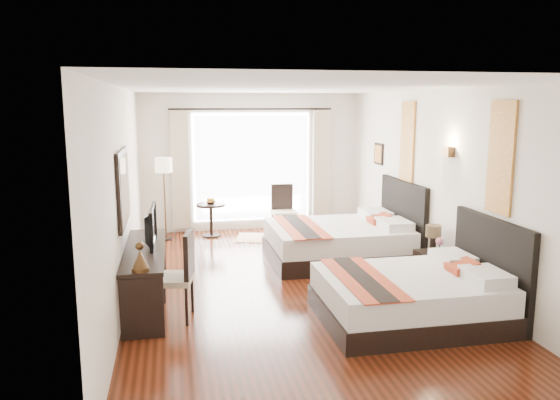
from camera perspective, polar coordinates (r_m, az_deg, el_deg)
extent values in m
cube|color=#341409|center=(7.93, 1.09, -9.03)|extent=(4.50, 7.50, 0.01)
cube|color=white|center=(7.50, 1.16, 11.61)|extent=(4.50, 7.50, 0.02)
cube|color=silver|center=(8.36, 16.34, 1.48)|extent=(0.01, 7.50, 2.80)
cube|color=silver|center=(7.44, -16.02, 0.49)|extent=(0.01, 7.50, 2.80)
cube|color=silver|center=(11.24, -2.99, 3.97)|extent=(4.50, 0.01, 2.80)
cube|color=silver|center=(4.09, 12.55, -6.99)|extent=(4.50, 0.01, 2.80)
cube|color=white|center=(11.24, -2.97, 3.45)|extent=(2.40, 0.02, 2.20)
cube|color=white|center=(11.18, -2.93, 3.42)|extent=(2.30, 0.02, 2.10)
cube|color=#B8AF8F|center=(11.03, -10.38, 3.07)|extent=(0.35, 0.14, 2.35)
cube|color=#B8AF8F|center=(11.44, 4.32, 3.46)|extent=(0.35, 0.14, 2.35)
cube|color=#954115|center=(7.01, 22.08, 4.12)|extent=(0.03, 0.50, 1.35)
cube|color=#954115|center=(9.32, 13.16, 5.87)|extent=(0.03, 0.50, 1.35)
cube|color=#412C17|center=(7.99, 17.23, 4.82)|extent=(0.10, 0.14, 0.14)
cube|color=black|center=(7.09, -16.08, 1.26)|extent=(0.04, 1.25, 0.95)
cube|color=white|center=(7.09, -15.88, 1.27)|extent=(0.01, 1.12, 0.82)
cube|color=black|center=(6.89, 13.16, -11.13)|extent=(2.08, 1.62, 0.25)
cube|color=silver|center=(6.79, 13.26, -8.93)|extent=(2.02, 1.58, 0.30)
cube|color=black|center=(7.24, 21.18, -6.49)|extent=(0.08, 1.62, 1.22)
cube|color=#B0331C|center=(6.53, 8.60, -8.07)|extent=(0.56, 1.68, 0.02)
cube|color=black|center=(9.20, 5.93, -5.45)|extent=(2.23, 1.74, 0.27)
cube|color=silver|center=(9.13, 5.96, -3.63)|extent=(2.17, 1.70, 0.33)
cube|color=black|center=(9.48, 12.68, -1.96)|extent=(0.08, 1.74, 1.31)
cube|color=#B0331C|center=(8.93, 2.13, -2.77)|extent=(0.60, 1.80, 0.02)
cube|color=black|center=(8.23, 15.64, -6.92)|extent=(0.40, 0.49, 0.47)
cylinder|color=black|center=(8.23, 15.69, -4.34)|extent=(0.09, 0.09, 0.19)
cylinder|color=#392C1B|center=(8.19, 15.75, -3.14)|extent=(0.22, 0.22, 0.17)
imported|color=black|center=(8.07, 16.30, -4.83)|extent=(0.16, 0.16, 0.14)
cube|color=black|center=(7.34, -13.83, -7.76)|extent=(0.50, 2.20, 0.76)
imported|color=black|center=(7.33, -13.83, -2.67)|extent=(0.14, 0.88, 0.51)
cube|color=beige|center=(6.76, -11.29, -8.09)|extent=(0.59, 0.59, 0.07)
cube|color=black|center=(6.64, -9.48, -5.66)|extent=(0.15, 0.47, 0.56)
cylinder|color=black|center=(10.77, -11.79, -3.98)|extent=(0.24, 0.24, 0.03)
cylinder|color=#412C17|center=(10.63, -11.93, -0.41)|extent=(0.03, 0.03, 1.34)
cylinder|color=beige|center=(10.52, -12.07, 3.59)|extent=(0.32, 0.32, 0.28)
cylinder|color=black|center=(10.81, -7.21, -2.10)|extent=(0.57, 0.57, 0.66)
imported|color=#4B2C1A|center=(10.73, -7.25, -0.27)|extent=(0.24, 0.24, 0.05)
cube|color=beige|center=(10.76, 0.42, -1.32)|extent=(0.47, 0.47, 0.06)
cube|color=black|center=(10.90, 0.20, 0.34)|extent=(0.44, 0.05, 0.52)
cube|color=tan|center=(10.66, -1.40, -3.97)|extent=(1.31, 1.04, 0.01)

